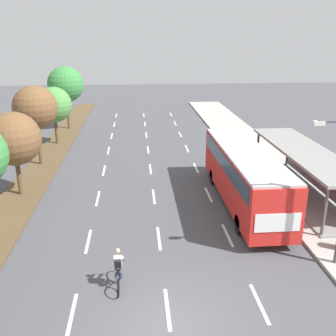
% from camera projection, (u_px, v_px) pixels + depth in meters
% --- Properties ---
extents(ground_plane, '(140.00, 140.00, 0.00)m').
position_uv_depth(ground_plane, '(170.00, 326.00, 13.25)').
color(ground_plane, '#4C4C51').
extents(median_strip, '(2.60, 52.00, 0.12)m').
position_uv_depth(median_strip, '(49.00, 157.00, 31.38)').
color(median_strip, brown).
rests_on(median_strip, ground).
extents(sidewalk_right, '(4.50, 52.00, 0.15)m').
position_uv_depth(sidewalk_right, '(255.00, 152.00, 32.78)').
color(sidewalk_right, '#ADAAA3').
rests_on(sidewalk_right, ground).
extents(lane_divider_left, '(0.14, 44.08, 0.01)m').
position_uv_depth(lane_divider_left, '(104.00, 170.00, 28.53)').
color(lane_divider_left, white).
rests_on(lane_divider_left, ground).
extents(lane_divider_center, '(0.14, 44.08, 0.01)m').
position_uv_depth(lane_divider_center, '(150.00, 169.00, 28.81)').
color(lane_divider_center, white).
rests_on(lane_divider_center, ground).
extents(lane_divider_right, '(0.14, 44.08, 0.01)m').
position_uv_depth(lane_divider_right, '(196.00, 168.00, 29.09)').
color(lane_divider_right, white).
rests_on(lane_divider_right, ground).
extents(bus_shelter, '(2.90, 11.58, 2.86)m').
position_uv_depth(bus_shelter, '(307.00, 168.00, 23.45)').
color(bus_shelter, gray).
rests_on(bus_shelter, sidewalk_right).
extents(bus, '(2.54, 11.29, 3.37)m').
position_uv_depth(bus, '(244.00, 172.00, 22.16)').
color(bus, red).
rests_on(bus, ground).
extents(cyclist, '(0.46, 1.82, 1.71)m').
position_uv_depth(cyclist, '(118.00, 270.00, 15.04)').
color(cyclist, black).
rests_on(cyclist, ground).
extents(median_tree_third, '(3.28, 3.28, 5.23)m').
position_uv_depth(median_tree_third, '(14.00, 139.00, 22.84)').
color(median_tree_third, brown).
rests_on(median_tree_third, median_strip).
extents(median_tree_fourth, '(3.28, 3.28, 6.06)m').
position_uv_depth(median_tree_fourth, '(35.00, 108.00, 28.22)').
color(median_tree_fourth, brown).
rests_on(median_tree_fourth, median_strip).
extents(median_tree_fifth, '(3.21, 3.21, 5.20)m').
position_uv_depth(median_tree_fifth, '(54.00, 105.00, 34.15)').
color(median_tree_fifth, brown).
rests_on(median_tree_fifth, median_strip).
extents(median_tree_farthest, '(3.71, 3.71, 6.54)m').
position_uv_depth(median_tree_farthest, '(66.00, 84.00, 39.46)').
color(median_tree_farthest, brown).
rests_on(median_tree_farthest, median_strip).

